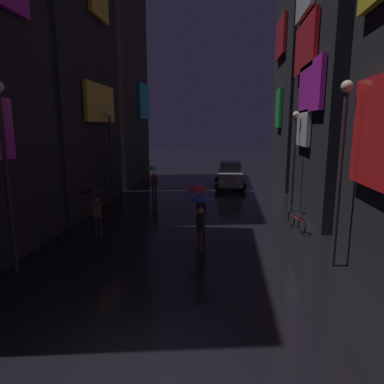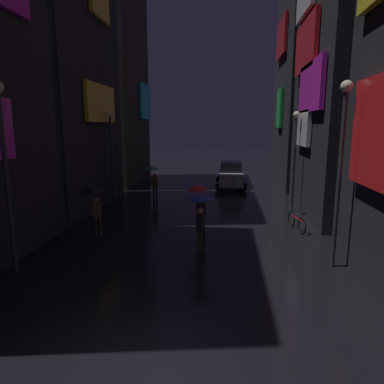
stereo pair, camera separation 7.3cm
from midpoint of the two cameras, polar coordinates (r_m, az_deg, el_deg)
The scene contains 15 objects.
ground_plane at distance 7.04m, azimuth -8.88°, elevation -28.98°, with size 120.00×120.00×0.00m, color black.
building_left_mid at distance 21.19m, azimuth -21.83°, elevation 26.52°, with size 4.25×8.09×20.89m.
building_left_far at distance 29.03m, azimuth -13.28°, elevation 22.59°, with size 4.25×7.48×21.01m.
building_right_mid at distance 19.21m, azimuth 25.20°, elevation 17.36°, with size 4.25×7.77×13.93m.
building_right_far at distance 28.26m, azimuth 18.95°, elevation 16.73°, with size 4.25×8.48×15.24m.
pedestrian_far_right_green at distance 20.99m, azimuth -6.49°, elevation 3.11°, with size 0.90×0.90×2.12m.
pedestrian_foreground_right_black at distance 14.32m, azimuth -15.98°, elevation -0.90°, with size 0.90×0.90×2.12m.
pedestrian_midstreet_centre_red at distance 14.22m, azimuth 1.30°, elevation -0.56°, with size 0.90×0.90×2.12m.
pedestrian_foreground_left_blue at distance 12.20m, azimuth 1.63°, elevation -2.49°, with size 0.90×0.90×2.12m.
bicycle_parked_at_storefront at distance 15.71m, azimuth 17.17°, elevation -4.74°, with size 0.46×1.79×0.96m.
car_distant at distance 25.44m, azimuth 6.55°, elevation 2.79°, with size 2.31×4.18×1.92m.
streetlamp_left_near at distance 11.50m, azimuth -28.62°, elevation 5.05°, with size 0.36×0.36×5.77m.
streetlamp_left_far at distance 19.95m, azimuth -13.20°, elevation 7.34°, with size 0.36×0.36×5.33m.
streetlamp_right_near at distance 11.51m, azimuth 23.76°, elevation 5.64°, with size 0.36×0.36×5.84m.
streetlamp_right_far at distance 18.67m, azimuth 16.85°, elevation 6.80°, with size 0.36×0.36×5.25m.
Camera 2 is at (1.53, -5.19, 4.50)m, focal length 32.00 mm.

